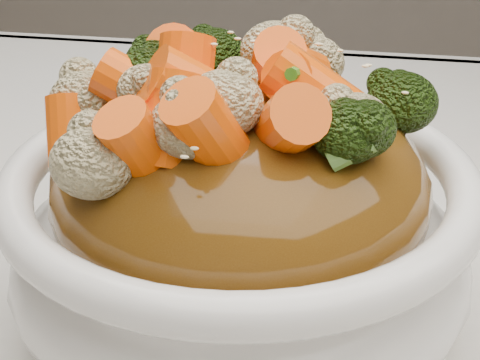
# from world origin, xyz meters

# --- Properties ---
(tablecloth) EXTENTS (1.20, 0.80, 0.04)m
(tablecloth) POSITION_xyz_m (0.00, 0.00, 0.73)
(tablecloth) COLOR silver
(tablecloth) RESTS_ON dining_table
(bowl) EXTENTS (0.26, 0.26, 0.09)m
(bowl) POSITION_xyz_m (-0.04, -0.05, 0.79)
(bowl) COLOR white
(bowl) RESTS_ON tablecloth
(sauce_base) EXTENTS (0.21, 0.21, 0.10)m
(sauce_base) POSITION_xyz_m (-0.04, -0.05, 0.83)
(sauce_base) COLOR #5A370F
(sauce_base) RESTS_ON bowl
(carrots) EXTENTS (0.21, 0.21, 0.05)m
(carrots) POSITION_xyz_m (-0.04, -0.05, 0.89)
(carrots) COLOR #FF5C08
(carrots) RESTS_ON sauce_base
(broccoli) EXTENTS (0.21, 0.21, 0.05)m
(broccoli) POSITION_xyz_m (-0.04, -0.05, 0.89)
(broccoli) COLOR black
(broccoli) RESTS_ON sauce_base
(cauliflower) EXTENTS (0.21, 0.21, 0.04)m
(cauliflower) POSITION_xyz_m (-0.04, -0.05, 0.89)
(cauliflower) COLOR beige
(cauliflower) RESTS_ON sauce_base
(scallions) EXTENTS (0.16, 0.16, 0.02)m
(scallions) POSITION_xyz_m (-0.04, -0.05, 0.89)
(scallions) COLOR #2B7D1D
(scallions) RESTS_ON sauce_base
(sesame_seeds) EXTENTS (0.19, 0.19, 0.01)m
(sesame_seeds) POSITION_xyz_m (-0.04, -0.05, 0.89)
(sesame_seeds) COLOR #F7E8AF
(sesame_seeds) RESTS_ON sauce_base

